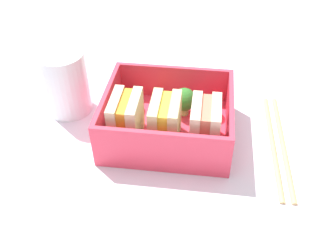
{
  "coord_description": "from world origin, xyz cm",
  "views": [
    {
      "loc": [
        -4.61,
        37.14,
        34.42
      ],
      "look_at": [
        0.0,
        0.0,
        2.7
      ],
      "focal_mm": 40.0,
      "sensor_mm": 36.0,
      "label": 1
    }
  ],
  "objects_px": {
    "strawberry_far_left": "(211,107)",
    "broccoli_floret": "(184,100)",
    "sandwich_center_left": "(165,122)",
    "carrot_stick_far_left": "(157,110)",
    "sandwich_left": "(205,125)",
    "sandwich_center": "(126,119)",
    "chopstick_pair": "(278,143)",
    "strawberry_left": "(130,100)",
    "folded_napkin": "(179,62)",
    "drinking_glass": "(65,82)"
  },
  "relations": [
    {
      "from": "strawberry_far_left",
      "to": "broccoli_floret",
      "type": "height_order",
      "value": "broccoli_floret"
    },
    {
      "from": "sandwich_center_left",
      "to": "broccoli_floret",
      "type": "bearing_deg",
      "value": -107.9
    },
    {
      "from": "strawberry_far_left",
      "to": "carrot_stick_far_left",
      "type": "bearing_deg",
      "value": 4.58
    },
    {
      "from": "sandwich_left",
      "to": "broccoli_floret",
      "type": "relative_size",
      "value": 1.55
    },
    {
      "from": "sandwich_center_left",
      "to": "carrot_stick_far_left",
      "type": "xyz_separation_m",
      "value": [
        0.02,
        -0.05,
        -0.02
      ]
    },
    {
      "from": "sandwich_center",
      "to": "broccoli_floret",
      "type": "distance_m",
      "value": 0.09
    },
    {
      "from": "carrot_stick_far_left",
      "to": "chopstick_pair",
      "type": "relative_size",
      "value": 0.27
    },
    {
      "from": "sandwich_center_left",
      "to": "chopstick_pair",
      "type": "height_order",
      "value": "sandwich_center_left"
    },
    {
      "from": "sandwich_center_left",
      "to": "carrot_stick_far_left",
      "type": "distance_m",
      "value": 0.06
    },
    {
      "from": "carrot_stick_far_left",
      "to": "strawberry_left",
      "type": "xyz_separation_m",
      "value": [
        0.04,
        -0.01,
        0.01
      ]
    },
    {
      "from": "strawberry_far_left",
      "to": "broccoli_floret",
      "type": "relative_size",
      "value": 0.8
    },
    {
      "from": "sandwich_center_left",
      "to": "carrot_stick_far_left",
      "type": "height_order",
      "value": "sandwich_center_left"
    },
    {
      "from": "sandwich_left",
      "to": "strawberry_left",
      "type": "distance_m",
      "value": 0.12
    },
    {
      "from": "sandwich_center",
      "to": "broccoli_floret",
      "type": "relative_size",
      "value": 1.55
    },
    {
      "from": "folded_napkin",
      "to": "strawberry_left",
      "type": "bearing_deg",
      "value": 70.05
    },
    {
      "from": "strawberry_far_left",
      "to": "drinking_glass",
      "type": "height_order",
      "value": "drinking_glass"
    },
    {
      "from": "sandwich_center_left",
      "to": "strawberry_far_left",
      "type": "distance_m",
      "value": 0.08
    },
    {
      "from": "sandwich_left",
      "to": "strawberry_left",
      "type": "bearing_deg",
      "value": -29.33
    },
    {
      "from": "strawberry_far_left",
      "to": "folded_napkin",
      "type": "height_order",
      "value": "strawberry_far_left"
    },
    {
      "from": "folded_napkin",
      "to": "chopstick_pair",
      "type": "bearing_deg",
      "value": 128.95
    },
    {
      "from": "sandwich_center_left",
      "to": "drinking_glass",
      "type": "bearing_deg",
      "value": -23.06
    },
    {
      "from": "strawberry_left",
      "to": "folded_napkin",
      "type": "xyz_separation_m",
      "value": [
        -0.05,
        -0.15,
        -0.03
      ]
    },
    {
      "from": "folded_napkin",
      "to": "sandwich_center",
      "type": "bearing_deg",
      "value": 77.63
    },
    {
      "from": "chopstick_pair",
      "to": "drinking_glass",
      "type": "distance_m",
      "value": 0.3
    },
    {
      "from": "strawberry_left",
      "to": "sandwich_center",
      "type": "bearing_deg",
      "value": 97.81
    },
    {
      "from": "broccoli_floret",
      "to": "chopstick_pair",
      "type": "xyz_separation_m",
      "value": [
        -0.13,
        0.03,
        -0.03
      ]
    },
    {
      "from": "sandwich_center",
      "to": "carrot_stick_far_left",
      "type": "relative_size",
      "value": 1.18
    },
    {
      "from": "broccoli_floret",
      "to": "strawberry_left",
      "type": "bearing_deg",
      "value": -1.65
    },
    {
      "from": "sandwich_left",
      "to": "carrot_stick_far_left",
      "type": "relative_size",
      "value": 1.18
    },
    {
      "from": "strawberry_far_left",
      "to": "broccoli_floret",
      "type": "distance_m",
      "value": 0.04
    },
    {
      "from": "strawberry_left",
      "to": "folded_napkin",
      "type": "distance_m",
      "value": 0.16
    },
    {
      "from": "carrot_stick_far_left",
      "to": "strawberry_left",
      "type": "height_order",
      "value": "strawberry_left"
    },
    {
      "from": "chopstick_pair",
      "to": "broccoli_floret",
      "type": "bearing_deg",
      "value": -15.34
    },
    {
      "from": "broccoli_floret",
      "to": "chopstick_pair",
      "type": "relative_size",
      "value": 0.21
    },
    {
      "from": "sandwich_left",
      "to": "broccoli_floret",
      "type": "height_order",
      "value": "sandwich_left"
    },
    {
      "from": "sandwich_center",
      "to": "strawberry_far_left",
      "type": "distance_m",
      "value": 0.12
    },
    {
      "from": "drinking_glass",
      "to": "strawberry_left",
      "type": "bearing_deg",
      "value": 177.8
    },
    {
      "from": "sandwich_center_left",
      "to": "chopstick_pair",
      "type": "xyz_separation_m",
      "value": [
        -0.15,
        -0.02,
        -0.04
      ]
    },
    {
      "from": "strawberry_far_left",
      "to": "carrot_stick_far_left",
      "type": "height_order",
      "value": "strawberry_far_left"
    },
    {
      "from": "carrot_stick_far_left",
      "to": "strawberry_left",
      "type": "distance_m",
      "value": 0.04
    },
    {
      "from": "sandwich_center",
      "to": "sandwich_left",
      "type": "bearing_deg",
      "value": 180.0
    },
    {
      "from": "sandwich_left",
      "to": "sandwich_center",
      "type": "relative_size",
      "value": 1.0
    },
    {
      "from": "sandwich_left",
      "to": "drinking_glass",
      "type": "height_order",
      "value": "drinking_glass"
    },
    {
      "from": "broccoli_floret",
      "to": "drinking_glass",
      "type": "distance_m",
      "value": 0.17
    },
    {
      "from": "strawberry_far_left",
      "to": "drinking_glass",
      "type": "relative_size",
      "value": 0.35
    },
    {
      "from": "strawberry_far_left",
      "to": "carrot_stick_far_left",
      "type": "xyz_separation_m",
      "value": [
        0.07,
        0.01,
        -0.01
      ]
    },
    {
      "from": "sandwich_center_left",
      "to": "strawberry_left",
      "type": "height_order",
      "value": "sandwich_center_left"
    },
    {
      "from": "sandwich_left",
      "to": "folded_napkin",
      "type": "height_order",
      "value": "sandwich_left"
    },
    {
      "from": "sandwich_left",
      "to": "chopstick_pair",
      "type": "bearing_deg",
      "value": -167.0
    },
    {
      "from": "strawberry_left",
      "to": "drinking_glass",
      "type": "distance_m",
      "value": 0.09
    }
  ]
}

